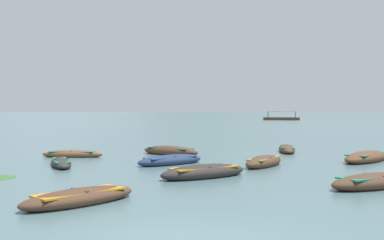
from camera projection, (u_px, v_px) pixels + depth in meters
name	position (u px, v px, depth m)	size (l,w,h in m)	color
ground_plane	(190.00, 112.00, 1507.70)	(6000.00, 6000.00, 0.00)	slate
mountain_1	(27.00, 76.00, 1917.42)	(1223.51, 1223.51, 305.71)	slate
mountain_2	(211.00, 71.00, 2328.47)	(1081.80, 1081.80, 427.99)	#4C5B56
rowboat_0	(372.00, 182.00, 14.41)	(3.75, 2.78, 0.58)	#4C3323
rowboat_1	(285.00, 149.00, 26.88)	(1.51, 3.93, 0.54)	#4C3323
rowboat_2	(169.00, 160.00, 20.58)	(3.46, 3.10, 0.56)	navy
rowboat_3	(168.00, 151.00, 25.03)	(3.69, 3.06, 0.64)	#4C3323
rowboat_5	(59.00, 163.00, 19.89)	(1.97, 3.41, 0.44)	#2D2826
rowboat_6	(262.00, 162.00, 19.96)	(2.59, 3.36, 0.59)	#4C3323
rowboat_7	(365.00, 157.00, 21.88)	(3.86, 4.06, 0.63)	brown
rowboat_8	(70.00, 154.00, 23.79)	(3.33, 1.12, 0.49)	brown
rowboat_9	(78.00, 198.00, 11.84)	(3.17, 3.24, 0.51)	#4C3323
rowboat_10	(202.00, 172.00, 16.57)	(3.76, 3.06, 0.61)	#2D2826
ferry_0	(280.00, 118.00, 119.74)	(10.12, 5.90, 2.54)	#4C3323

